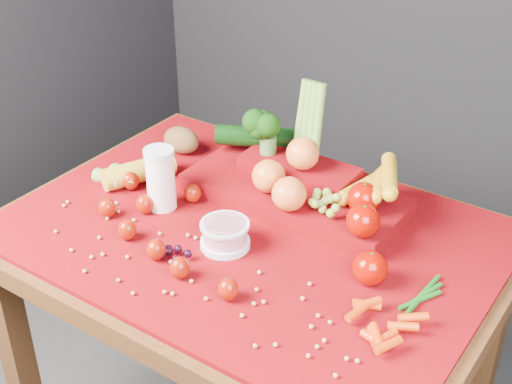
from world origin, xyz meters
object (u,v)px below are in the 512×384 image
Objects in this scene: table at (251,268)px; milk_glass at (160,177)px; produce_mound at (303,182)px; yogurt_bowl at (225,234)px.

milk_glass is (-0.22, -0.04, 0.19)m from table.
produce_mound reaches higher than table.
yogurt_bowl is at bearing -101.49° from produce_mound.
table is 0.29m from milk_glass.
milk_glass reaches higher than table.
milk_glass is 1.40× the size of yogurt_bowl.
produce_mound is at bearing 36.21° from milk_glass.
table is 10.25× the size of yogurt_bowl.
table is at bearing 9.30° from milk_glass.
table is 0.16m from yogurt_bowl.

